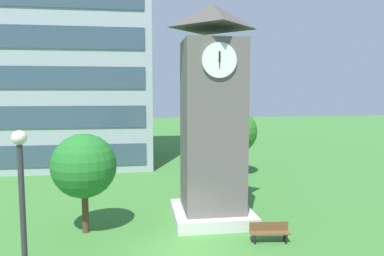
% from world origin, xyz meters
% --- Properties ---
extents(ground_plane, '(160.00, 160.00, 0.00)m').
position_xyz_m(ground_plane, '(0.00, 0.00, 0.00)').
color(ground_plane, '#3D7A33').
extents(office_building, '(15.02, 12.78, 22.40)m').
position_xyz_m(office_building, '(-8.31, 22.15, 11.20)').
color(office_building, '#9EA8B2').
rests_on(office_building, ground).
extents(clock_tower, '(4.14, 4.14, 11.33)m').
position_xyz_m(clock_tower, '(1.88, 3.62, 5.10)').
color(clock_tower, '#605B56').
rests_on(clock_tower, ground).
extents(park_bench, '(1.84, 0.67, 0.88)m').
position_xyz_m(park_bench, '(3.91, 0.33, 0.46)').
color(park_bench, brown).
rests_on(park_bench, ground).
extents(street_lamp, '(0.36, 0.36, 5.96)m').
position_xyz_m(street_lamp, '(-4.80, -5.96, 3.69)').
color(street_lamp, '#333338').
rests_on(street_lamp, ground).
extents(tree_by_building, '(3.64, 3.64, 5.41)m').
position_xyz_m(tree_by_building, '(5.83, 13.80, 3.58)').
color(tree_by_building, '#513823').
rests_on(tree_by_building, ground).
extents(tree_near_tower, '(3.11, 3.11, 4.88)m').
position_xyz_m(tree_near_tower, '(-4.60, 2.71, 3.30)').
color(tree_near_tower, '#513823').
rests_on(tree_near_tower, ground).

